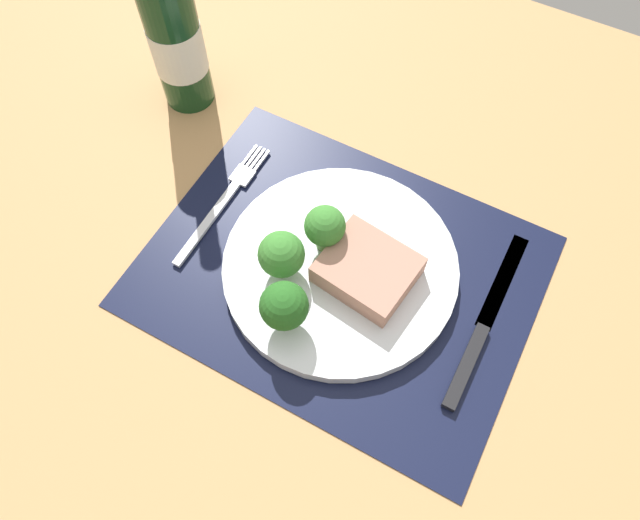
% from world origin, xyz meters
% --- Properties ---
extents(ground_plane, '(1.40, 1.10, 0.03)m').
position_xyz_m(ground_plane, '(0.00, 0.00, -0.01)').
color(ground_plane, tan).
extents(placemat, '(0.43, 0.33, 0.00)m').
position_xyz_m(placemat, '(0.00, 0.00, 0.00)').
color(placemat, black).
rests_on(placemat, ground_plane).
extents(plate, '(0.26, 0.26, 0.02)m').
position_xyz_m(plate, '(0.00, 0.00, 0.01)').
color(plate, silver).
rests_on(plate, placemat).
extents(steak, '(0.11, 0.10, 0.03)m').
position_xyz_m(steak, '(0.03, -0.00, 0.03)').
color(steak, tan).
rests_on(steak, plate).
extents(broccoli_near_steak, '(0.05, 0.05, 0.06)m').
position_xyz_m(broccoli_near_steak, '(-0.03, 0.01, 0.06)').
color(broccoli_near_steak, '#5B8942').
rests_on(broccoli_near_steak, plate).
extents(broccoli_near_fork, '(0.05, 0.05, 0.06)m').
position_xyz_m(broccoli_near_fork, '(-0.05, -0.04, 0.05)').
color(broccoli_near_fork, '#5B8942').
rests_on(broccoli_near_fork, plate).
extents(broccoli_back_left, '(0.05, 0.05, 0.07)m').
position_xyz_m(broccoli_back_left, '(-0.02, -0.09, 0.06)').
color(broccoli_back_left, '#5B8942').
rests_on(broccoli_back_left, plate).
extents(fork, '(0.02, 0.19, 0.01)m').
position_xyz_m(fork, '(-0.17, 0.01, 0.01)').
color(fork, silver).
rests_on(fork, placemat).
extents(knife, '(0.02, 0.23, 0.01)m').
position_xyz_m(knife, '(0.17, 0.01, 0.01)').
color(knife, black).
rests_on(knife, placemat).
extents(wine_bottle, '(0.07, 0.07, 0.29)m').
position_xyz_m(wine_bottle, '(-0.30, 0.14, 0.10)').
color(wine_bottle, '#143819').
rests_on(wine_bottle, ground_plane).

